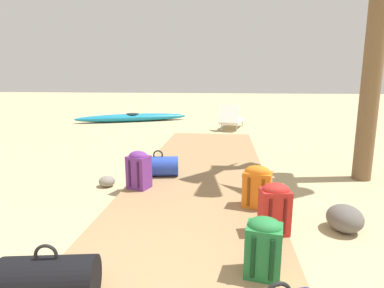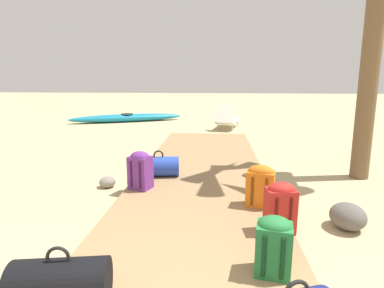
{
  "view_description": "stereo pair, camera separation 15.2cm",
  "coord_description": "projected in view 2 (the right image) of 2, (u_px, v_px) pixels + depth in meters",
  "views": [
    {
      "loc": [
        0.39,
        -0.68,
        1.66
      ],
      "look_at": [
        -0.17,
        4.45,
        0.55
      ],
      "focal_mm": 28.93,
      "sensor_mm": 36.0,
      "label": 1
    },
    {
      "loc": [
        0.24,
        -0.69,
        1.66
      ],
      "look_at": [
        -0.17,
        4.45,
        0.55
      ],
      "focal_mm": 28.93,
      "sensor_mm": 36.0,
      "label": 2
    }
  ],
  "objects": [
    {
      "name": "duffel_bag_black",
      "position": [
        60.0,
        283.0,
        2.16
      ],
      "size": [
        0.71,
        0.45,
        0.46
      ],
      "color": "black",
      "rests_on": "boardwalk"
    },
    {
      "name": "kayak",
      "position": [
        127.0,
        118.0,
        11.85
      ],
      "size": [
        4.16,
        2.2,
        0.31
      ],
      "color": "teal",
      "rests_on": "ground"
    },
    {
      "name": "backpack_purple",
      "position": [
        140.0,
        169.0,
        4.45
      ],
      "size": [
        0.36,
        0.33,
        0.55
      ],
      "color": "#6B2D84",
      "rests_on": "boardwalk"
    },
    {
      "name": "backpack_red",
      "position": [
        280.0,
        206.0,
        3.19
      ],
      "size": [
        0.32,
        0.27,
        0.54
      ],
      "color": "red",
      "rests_on": "boardwalk"
    },
    {
      "name": "duffel_bag_blue",
      "position": [
        159.0,
        166.0,
        5.05
      ],
      "size": [
        0.69,
        0.42,
        0.43
      ],
      "color": "#2847B7",
      "rests_on": "boardwalk"
    },
    {
      "name": "backpack_orange",
      "position": [
        260.0,
        185.0,
        3.84
      ],
      "size": [
        0.38,
        0.29,
        0.53
      ],
      "color": "orange",
      "rests_on": "boardwalk"
    },
    {
      "name": "backpack_green",
      "position": [
        274.0,
        244.0,
        2.5
      ],
      "size": [
        0.32,
        0.29,
        0.5
      ],
      "color": "#237538",
      "rests_on": "boardwalk"
    },
    {
      "name": "lounge_chair",
      "position": [
        227.0,
        119.0,
        10.16
      ],
      "size": [
        0.9,
        1.6,
        0.82
      ],
      "color": "white",
      "rests_on": "ground"
    },
    {
      "name": "ground_plane",
      "position": [
        197.0,
        202.0,
        4.2
      ],
      "size": [
        60.0,
        60.0,
        0.0
      ],
      "primitive_type": "plane",
      "color": "tan"
    },
    {
      "name": "rock_right_near",
      "position": [
        348.0,
        216.0,
        3.45
      ],
      "size": [
        0.39,
        0.43,
        0.29
      ],
      "primitive_type": "ellipsoid",
      "rotation": [
        0.0,
        0.0,
        3.13
      ],
      "color": "#5B5651",
      "rests_on": "ground"
    },
    {
      "name": "rock_left_near",
      "position": [
        107.0,
        182.0,
        4.77
      ],
      "size": [
        0.27,
        0.26,
        0.17
      ],
      "primitive_type": "ellipsoid",
      "rotation": [
        0.0,
        0.0,
        0.09
      ],
      "color": "gray",
      "rests_on": "ground"
    },
    {
      "name": "boardwalk",
      "position": [
        200.0,
        180.0,
        4.98
      ],
      "size": [
        2.13,
        8.1,
        0.08
      ],
      "primitive_type": "cube",
      "color": "#9E7A51",
      "rests_on": "ground"
    }
  ]
}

